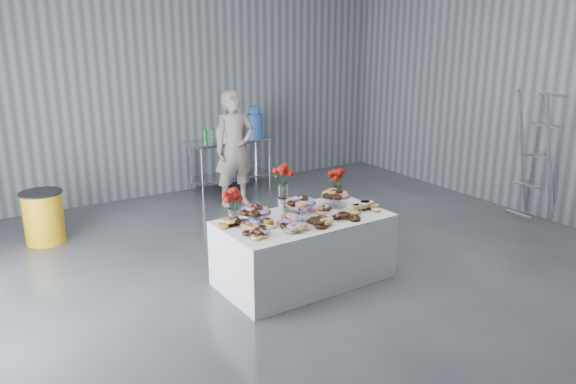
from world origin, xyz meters
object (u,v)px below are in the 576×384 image
Objects in this scene: trash_barrel at (44,217)px; stepladder at (536,155)px; display_table at (304,249)px; person at (235,149)px; water_jug at (255,123)px; prep_table at (230,155)px.

stepladder is (6.30, -2.86, 0.63)m from trash_barrel.
trash_barrel is 6.95m from stepladder.
person reaches higher than display_table.
person is at bearing -135.14° from water_jug.
stepladder reaches higher than prep_table.
water_jug is 3.95m from trash_barrel.
water_jug is at bearing -0.00° from prep_table.
person reaches higher than water_jug.
stepladder reaches higher than person.
prep_table is at bearing 16.43° from trash_barrel.
prep_table is 3.40m from trash_barrel.
water_jug is at bearing 14.34° from trash_barrel.
person is (-0.82, -0.82, -0.23)m from water_jug.
display_table is 3.63m from trash_barrel.
person is at bearing 138.29° from stepladder.
prep_table reaches higher than display_table.
person is 4.52m from stepladder.
water_jug is 0.79× the size of trash_barrel.
display_table is 4.06m from stepladder.
trash_barrel is (-3.25, -0.96, -0.27)m from prep_table.
water_jug is at bearing 68.81° from display_table.
stepladder reaches higher than trash_barrel.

